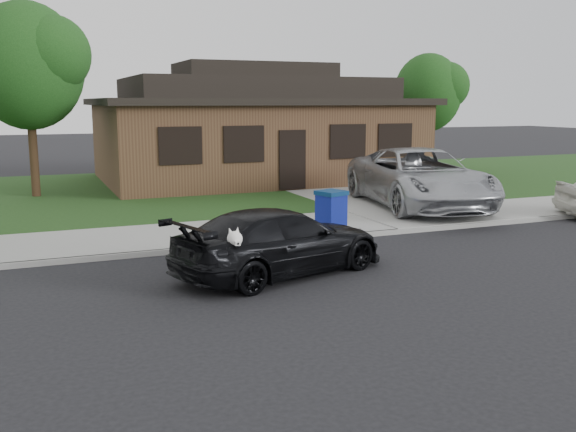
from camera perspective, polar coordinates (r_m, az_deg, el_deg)
name	(u,v)px	position (r m, az deg, el deg)	size (l,w,h in m)	color
ground	(322,287)	(11.52, 3.04, -6.31)	(120.00, 120.00, 0.00)	black
sidewalk	(237,232)	(16.04, -4.60, -1.41)	(60.00, 3.00, 0.12)	gray
curb	(257,244)	(14.65, -2.81, -2.50)	(60.00, 0.12, 0.12)	gray
lawn	(169,191)	(23.69, -10.50, 2.21)	(60.00, 13.00, 0.13)	#193814
driveway	(355,193)	(22.91, 5.96, 2.07)	(4.50, 13.00, 0.14)	gray
sedan	(280,242)	(12.20, -0.72, -2.29)	(4.70, 2.99, 1.27)	black
minivan	(420,178)	(19.65, 11.62, 3.36)	(2.89, 6.28, 1.74)	#AEB0B5
recycling_bin	(331,211)	(15.61, 3.86, 0.43)	(0.78, 0.78, 1.02)	navy
house	(255,130)	(26.49, -2.98, 7.68)	(12.60, 8.60, 4.65)	#422B1C
tree_0	(33,64)	(22.90, -21.73, 12.48)	(3.78, 3.60, 6.34)	#332114
tree_1	(432,91)	(29.66, 12.67, 10.76)	(3.15, 3.00, 5.25)	#332114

